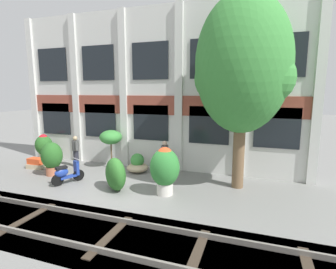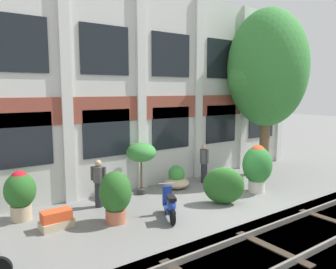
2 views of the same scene
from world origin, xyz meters
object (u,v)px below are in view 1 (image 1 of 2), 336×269
potted_plant_square_trough (36,164)px  potted_plant_ribbed_drum (44,146)px  potted_plant_glazed_jar (165,168)px  resident_watching_tracks (76,150)px  topiary_hedge (116,174)px  potted_plant_fluted_column (52,157)px  scooter_second_parked (67,173)px  potted_plant_terracotta_small (111,138)px  broadleaf_tree (242,67)px  resident_by_doorway (165,157)px  potted_plant_wide_bowl (137,165)px

potted_plant_square_trough → potted_plant_ribbed_drum: bearing=118.5°
potted_plant_glazed_jar → resident_watching_tracks: (-5.44, 1.94, -0.18)m
topiary_hedge → potted_plant_square_trough: bearing=166.6°
potted_plant_fluted_column → potted_plant_square_trough: bearing=159.8°
potted_plant_fluted_column → scooter_second_parked: potted_plant_fluted_column is taller
topiary_hedge → potted_plant_fluted_column: bearing=169.5°
scooter_second_parked → potted_plant_terracotta_small: bearing=12.0°
potted_plant_terracotta_small → scooter_second_parked: bearing=-102.4°
potted_plant_terracotta_small → resident_watching_tracks: size_ratio=1.21×
potted_plant_fluted_column → potted_plant_terracotta_small: potted_plant_terracotta_small is taller
resident_watching_tracks → broadleaf_tree: bearing=133.0°
broadleaf_tree → potted_plant_terracotta_small: broadleaf_tree is taller
potted_plant_ribbed_drum → resident_by_doorway: 6.99m
potted_plant_terracotta_small → potted_plant_glazed_jar: bearing=-32.4°
potted_plant_wide_bowl → resident_by_doorway: bearing=-1.9°
potted_plant_square_trough → scooter_second_parked: (2.91, -1.29, 0.19)m
potted_plant_square_trough → scooter_second_parked: bearing=-24.0°
potted_plant_terracotta_small → topiary_hedge: (1.69, -2.50, -0.88)m
potted_plant_wide_bowl → potted_plant_fluted_column: (-3.44, -1.66, 0.48)m
potted_plant_terracotta_small → resident_watching_tracks: potted_plant_terracotta_small is taller
resident_by_doorway → scooter_second_parked: bearing=-139.7°
potted_plant_fluted_column → potted_plant_glazed_jar: potted_plant_glazed_jar is taller
potted_plant_wide_bowl → potted_plant_glazed_jar: (2.14, -2.14, 0.67)m
potted_plant_fluted_column → topiary_hedge: potted_plant_fluted_column is taller
potted_plant_glazed_jar → resident_watching_tracks: potted_plant_glazed_jar is taller
resident_by_doorway → resident_watching_tracks: size_ratio=1.02×
resident_watching_tracks → resident_by_doorway: bearing=137.1°
potted_plant_terracotta_small → topiary_hedge: bearing=-56.0°
broadleaf_tree → resident_by_doorway: 4.98m
potted_plant_fluted_column → potted_plant_square_trough: size_ratio=1.65×
potted_plant_square_trough → resident_watching_tracks: size_ratio=0.59×
broadleaf_tree → potted_plant_glazed_jar: size_ratio=4.11×
potted_plant_wide_bowl → potted_plant_ribbed_drum: 5.63m
potted_plant_ribbed_drum → scooter_second_parked: 4.37m
broadleaf_tree → resident_watching_tracks: size_ratio=4.69×
potted_plant_terracotta_small → resident_by_doorway: bearing=-4.2°
potted_plant_square_trough → potted_plant_ribbed_drum: 1.50m
broadleaf_tree → scooter_second_parked: broadleaf_tree is taller
scooter_second_parked → potted_plant_glazed_jar: bearing=-62.0°
broadleaf_tree → potted_plant_wide_bowl: broadleaf_tree is taller
potted_plant_wide_bowl → potted_plant_terracotta_small: 1.89m
topiary_hedge → potted_plant_terracotta_small: bearing=124.0°
potted_plant_ribbed_drum → potted_plant_fluted_column: bearing=-39.1°
potted_plant_square_trough → scooter_second_parked: 3.19m
broadleaf_tree → potted_plant_square_trough: 10.53m
potted_plant_terracotta_small → potted_plant_fluted_column: bearing=-136.9°
potted_plant_wide_bowl → resident_by_doorway: 1.47m
resident_watching_tracks → topiary_hedge: resident_watching_tracks is taller
potted_plant_ribbed_drum → topiary_hedge: 6.31m
potted_plant_ribbed_drum → broadleaf_tree: bearing=-3.4°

